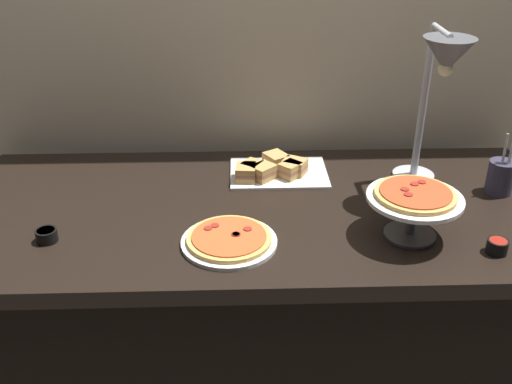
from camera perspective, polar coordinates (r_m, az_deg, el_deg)
ground_plane at (r=2.31m, az=0.49°, el=-18.05°), size 8.00×8.00×0.00m
back_wall at (r=2.15m, az=0.06°, el=15.67°), size 4.40×0.04×2.40m
buffet_table at (r=2.04m, az=0.54°, el=-10.55°), size 1.90×0.84×0.76m
heat_lamp at (r=1.83m, az=17.55°, el=11.06°), size 0.15×0.30×0.52m
pizza_plate_front at (r=1.64m, az=-2.63°, el=-4.67°), size 0.27×0.27×0.03m
pizza_plate_center at (r=1.69m, az=15.12°, el=-0.82°), size 0.27×0.27×0.15m
sandwich_platter at (r=2.01m, az=1.71°, el=2.15°), size 0.33×0.24×0.06m
sauce_cup_near at (r=1.73m, az=22.36°, el=-4.87°), size 0.06×0.06×0.04m
sauce_cup_far at (r=1.75m, az=-19.65°, el=-3.95°), size 0.06×0.06×0.04m
utensil_holder at (r=2.04m, az=22.63°, el=1.39°), size 0.08×0.08×0.21m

